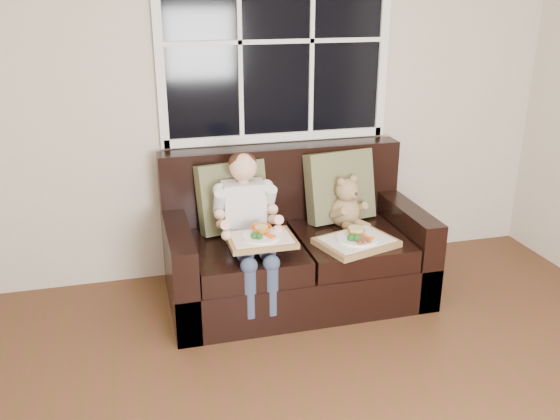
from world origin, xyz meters
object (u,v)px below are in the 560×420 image
object	(u,v)px
loveseat	(293,251)
teddy_bear	(346,206)
child	(247,215)
tray_right	(356,241)
tray_left	(261,238)

from	to	relation	value
loveseat	teddy_bear	size ratio (longest dim) A/B	4.64
child	teddy_bear	size ratio (longest dim) A/B	2.42
child	tray_right	bearing A→B (deg)	-16.61
loveseat	tray_left	distance (m)	0.52
tray_left	tray_right	distance (m)	0.63
tray_left	tray_right	size ratio (longest dim) A/B	0.73
loveseat	teddy_bear	world-z (taller)	loveseat
child	tray_right	xyz separation A→B (m)	(0.66, -0.20, -0.17)
child	teddy_bear	bearing A→B (deg)	10.77
child	tray_left	bearing A→B (deg)	-79.42
loveseat	child	world-z (taller)	child
loveseat	child	distance (m)	0.50
loveseat	tray_right	bearing A→B (deg)	-44.49
child	teddy_bear	distance (m)	0.73
teddy_bear	tray_right	world-z (taller)	teddy_bear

